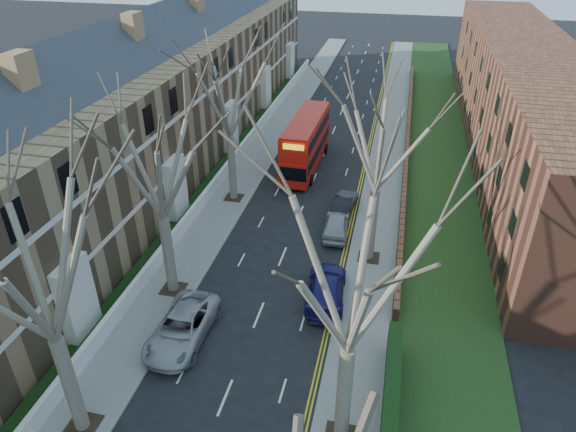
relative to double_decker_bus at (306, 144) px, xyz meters
The scene contains 16 objects.
pavement_left 6.36m from the double_decker_bus, 142.76° to the left, with size 3.00×102.00×0.12m, color slate.
pavement_right 8.37m from the double_decker_bus, 26.64° to the left, with size 3.00×102.00×0.12m, color slate.
terrace_left 13.58m from the double_decker_bus, 160.60° to the right, with size 9.70×78.00×13.60m.
flats_right 20.38m from the double_decker_bus, 22.20° to the left, with size 13.97×54.00×10.00m.
front_wall_left 7.93m from the double_decker_bus, 145.74° to the right, with size 0.30×78.00×1.00m.
grass_verge_right 12.45m from the double_decker_bus, 17.18° to the left, with size 6.00×102.00×0.06m.
tree_left_mid 30.61m from the double_decker_bus, 98.65° to the right, with size 10.50×10.50×14.71m.
tree_left_far 21.09m from the double_decker_bus, 102.99° to the right, with size 10.15×10.15×14.22m.
tree_left_dist 11.33m from the double_decker_bus, 121.23° to the right, with size 10.50×10.50×14.71m.
tree_right_mid 29.18m from the double_decker_bus, 75.79° to the right, with size 10.50×10.50×14.71m.
tree_right_far 16.63m from the double_decker_bus, 62.61° to the right, with size 10.15×10.15×14.22m.
double_decker_bus is the anchor object (origin of this frame).
car_left_far 23.26m from the double_decker_bus, 95.60° to the right, with size 2.66×5.76×1.60m, color #A2A3A7.
car_right_near 18.74m from the double_decker_bus, 75.19° to the right, with size 2.23×5.48×1.59m, color navy.
car_right_mid 11.60m from the double_decker_bus, 67.94° to the right, with size 1.80×4.48×1.53m, color #9C9EA4.
car_right_far 8.60m from the double_decker_bus, 57.97° to the right, with size 1.40×4.02×1.32m, color black.
Camera 1 is at (6.63, -6.62, 20.03)m, focal length 32.00 mm.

